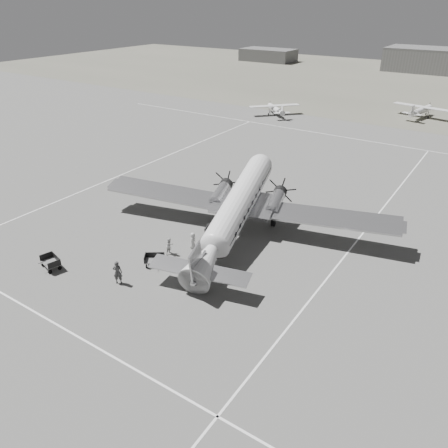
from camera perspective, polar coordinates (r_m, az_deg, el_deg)
The scene contains 15 objects.
ground at distance 39.43m, azimuth -3.77°, elevation -2.54°, with size 260.00×260.00×0.00m, color #60605E.
taxi_line_near at distance 31.57m, azimuth -19.65°, elevation -13.06°, with size 60.00×0.15×0.01m, color silver.
taxi_line_right at distance 34.56m, azimuth 12.49°, elevation -8.00°, with size 0.15×80.00×0.01m, color silver.
taxi_line_left at distance 57.22m, azimuth -12.24°, elevation 6.73°, with size 0.15×60.00×0.01m, color silver.
taxi_line_horizon at distance 72.86m, azimuth 15.85°, elevation 10.80°, with size 90.00×0.15×0.01m, color silver.
grass_infield at distance 125.29m, azimuth 24.54°, elevation 16.13°, with size 260.00×90.00×0.01m, color #615F51.
shed_secondary at distance 161.97m, azimuth 5.79°, elevation 21.11°, with size 18.00×10.00×4.00m, color #515151.
dc3_airliner at distance 39.17m, azimuth 1.62°, elevation 1.83°, with size 28.80×19.99×5.49m, color #A5A5A8, non-canonical shape.
light_plane_left at distance 84.86m, azimuth 6.70°, elevation 14.60°, with size 9.67×7.84×2.01m, color silver, non-canonical shape.
light_plane_right at distance 89.92m, azimuth 24.36°, elevation 13.24°, with size 10.89×8.84×2.26m, color silver, non-canonical shape.
baggage_cart_near at distance 36.49m, azimuth -9.06°, elevation -4.69°, with size 1.69×1.19×0.95m, color #515151, non-canonical shape.
baggage_cart_far at distance 38.35m, azimuth -21.69°, elevation -4.71°, with size 1.83×1.29×1.03m, color #515151, non-canonical shape.
ground_crew at distance 34.61m, azimuth -13.73°, elevation -6.14°, with size 0.72×0.47×1.97m, color #323232.
ramp_agent at distance 37.71m, azimuth -7.11°, elevation -2.87°, with size 0.75×0.59×1.55m, color #B2B2B0.
passenger at distance 38.41m, azimuth -4.11°, elevation -2.16°, with size 0.73×0.47×1.49m, color #AFAFAD.
Camera 1 is at (21.00, -26.93, 19.72)m, focal length 35.00 mm.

